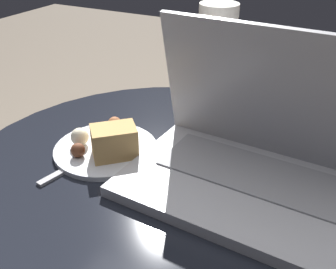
{
  "coord_description": "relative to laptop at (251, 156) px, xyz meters",
  "views": [
    {
      "loc": [
        0.24,
        -0.47,
        0.93
      ],
      "look_at": [
        -0.01,
        0.01,
        0.61
      ],
      "focal_mm": 42.0,
      "sensor_mm": 36.0,
      "label": 1
    }
  ],
  "objects": [
    {
      "name": "table",
      "position": [
        -0.12,
        -0.04,
        -0.19
      ],
      "size": [
        0.75,
        0.75,
        0.54
      ],
      "color": "black",
      "rests_on": "ground_plane"
    },
    {
      "name": "laptop",
      "position": [
        0.0,
        0.0,
        0.0
      ],
      "size": [
        0.37,
        0.26,
        0.24
      ],
      "color": "#B2B2B7",
      "rests_on": "table"
    },
    {
      "name": "beer_glass",
      "position": [
        -0.14,
        0.19,
        0.07
      ],
      "size": [
        0.07,
        0.07,
        0.23
      ],
      "color": "gold",
      "rests_on": "table"
    },
    {
      "name": "snack_plate",
      "position": [
        -0.25,
        -0.03,
        -0.03
      ],
      "size": [
        0.19,
        0.19,
        0.06
      ],
      "color": "silver",
      "rests_on": "table"
    },
    {
      "name": "fork",
      "position": [
        -0.27,
        -0.06,
        -0.05
      ],
      "size": [
        0.05,
        0.18,
        0.0
      ],
      "color": "#B2B2B7",
      "rests_on": "table"
    }
  ]
}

